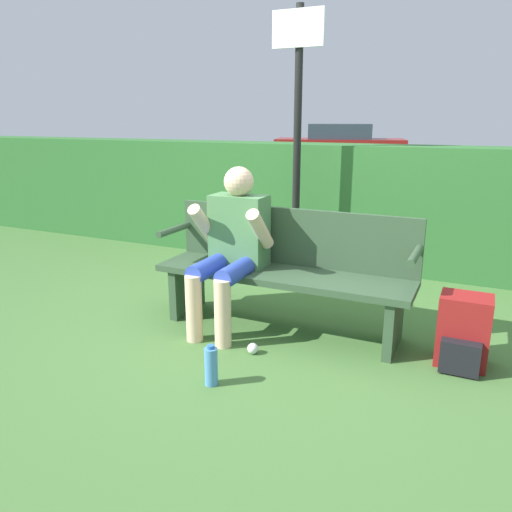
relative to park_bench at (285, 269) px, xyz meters
The scene contains 9 objects.
ground_plane 0.44m from the park_bench, 90.00° to the right, with size 40.00×40.00×0.00m, color #426B33.
hedge_back 1.81m from the park_bench, 90.00° to the left, with size 12.00×0.52×1.20m.
park_bench is the anchor object (origin of this frame).
person_seated 0.42m from the park_bench, 159.59° to the right, with size 0.53×0.63×1.13m.
backpack 1.21m from the park_bench, ahead, with size 0.29×0.31×0.44m.
water_bottle 0.99m from the park_bench, 94.03° to the right, with size 0.08×0.08×0.24m.
signpost 1.63m from the park_bench, 107.63° to the left, with size 0.46×0.09×2.39m.
parked_car 12.81m from the park_bench, 104.11° to the left, with size 4.22×2.56×1.27m.
litter_crumple 0.64m from the park_bench, 92.03° to the right, with size 0.07×0.07×0.07m.
Camera 1 is at (1.22, -3.05, 1.45)m, focal length 35.00 mm.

